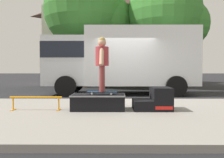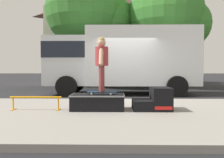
# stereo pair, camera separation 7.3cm
# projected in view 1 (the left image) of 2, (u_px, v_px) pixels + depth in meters

# --- Properties ---
(ground_plane) EXTENTS (140.00, 140.00, 0.00)m
(ground_plane) POSITION_uv_depth(u_px,v_px,m) (127.00, 100.00, 8.59)
(ground_plane) COLOR black
(sidewalk_slab) EXTENTS (50.00, 5.00, 0.12)m
(sidewalk_slab) POSITION_uv_depth(u_px,v_px,m) (135.00, 114.00, 5.59)
(sidewalk_slab) COLOR gray
(sidewalk_slab) RESTS_ON ground
(skate_box) EXTENTS (1.36, 0.76, 0.39)m
(skate_box) POSITION_uv_depth(u_px,v_px,m) (98.00, 101.00, 5.85)
(skate_box) COLOR black
(skate_box) RESTS_ON sidewalk_slab
(kicker_ramp) EXTENTS (0.96, 0.76, 0.58)m
(kicker_ramp) POSITION_uv_depth(u_px,v_px,m) (155.00, 100.00, 5.84)
(kicker_ramp) COLOR black
(kicker_ramp) RESTS_ON sidewalk_slab
(grind_rail) EXTENTS (1.33, 0.28, 0.35)m
(grind_rail) POSITION_uv_depth(u_px,v_px,m) (36.00, 100.00, 5.78)
(grind_rail) COLOR orange
(grind_rail) RESTS_ON sidewalk_slab
(skateboard) EXTENTS (0.80, 0.30, 0.07)m
(skateboard) POSITION_uv_depth(u_px,v_px,m) (102.00, 92.00, 5.89)
(skateboard) COLOR navy
(skateboard) RESTS_ON skate_box
(skater_kid) EXTENTS (0.34, 0.73, 1.41)m
(skater_kid) POSITION_uv_depth(u_px,v_px,m) (102.00, 60.00, 5.85)
(skater_kid) COLOR brown
(skater_kid) RESTS_ON skateboard
(box_truck) EXTENTS (6.91, 2.63, 3.05)m
(box_truck) POSITION_uv_depth(u_px,v_px,m) (120.00, 58.00, 10.73)
(box_truck) COLOR silver
(box_truck) RESTS_ON ground
(street_tree_main) EXTENTS (5.21, 4.73, 7.04)m
(street_tree_main) POSITION_uv_depth(u_px,v_px,m) (169.00, 17.00, 14.38)
(street_tree_main) COLOR brown
(street_tree_main) RESTS_ON ground
(street_tree_neighbour) EXTENTS (5.79, 5.26, 7.72)m
(street_tree_neighbour) POSITION_uv_depth(u_px,v_px,m) (89.00, 13.00, 14.89)
(street_tree_neighbour) COLOR brown
(street_tree_neighbour) RESTS_ON ground
(house_behind) EXTENTS (9.54, 8.23, 8.40)m
(house_behind) POSITION_uv_depth(u_px,v_px,m) (104.00, 36.00, 20.53)
(house_behind) COLOR beige
(house_behind) RESTS_ON ground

